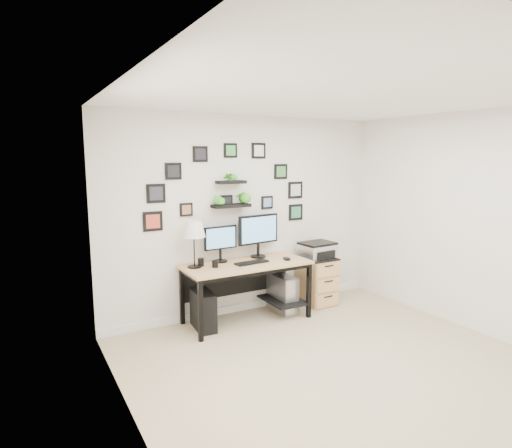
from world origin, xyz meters
TOP-DOWN VIEW (x-y plane):
  - room at (0.00, 1.98)m, footprint 4.00×4.00m
  - desk at (-0.19, 1.67)m, footprint 1.60×0.70m
  - monitor_left at (-0.48, 1.84)m, footprint 0.45×0.19m
  - monitor_right at (0.06, 1.83)m, footprint 0.61×0.22m
  - keyboard at (-0.18, 1.59)m, footprint 0.45×0.18m
  - mouse at (0.30, 1.52)m, footprint 0.09×0.12m
  - table_lamp at (-0.87, 1.76)m, footprint 0.28×0.28m
  - mug at (-0.65, 1.63)m, footprint 0.08×0.08m
  - pen_cup at (-0.78, 1.78)m, footprint 0.08×0.08m
  - pc_tower_black at (-0.81, 1.66)m, footprint 0.24×0.48m
  - pc_tower_grey at (0.36, 1.71)m, footprint 0.22×0.50m
  - file_cabinet at (0.95, 1.72)m, footprint 0.43×0.53m
  - printer at (0.96, 1.73)m, footprint 0.48×0.40m
  - wall_decor at (-0.28, 1.93)m, footprint 2.28×0.18m

SIDE VIEW (x-z plane):
  - room at x=0.00m, z-range -1.95..2.05m
  - pc_tower_black at x=-0.81m, z-range 0.00..0.46m
  - pc_tower_grey at x=0.36m, z-range 0.00..0.49m
  - file_cabinet at x=0.95m, z-range 0.00..0.67m
  - desk at x=-0.19m, z-range 0.25..1.00m
  - keyboard at x=-0.18m, z-range 0.75..0.77m
  - mouse at x=0.30m, z-range 0.75..0.78m
  - printer at x=0.96m, z-range 0.67..0.88m
  - mug at x=-0.65m, z-range 0.75..0.84m
  - pen_cup at x=-0.78m, z-range 0.75..0.85m
  - monitor_left at x=-0.48m, z-range 0.79..1.25m
  - monitor_right at x=0.06m, z-range 0.80..1.37m
  - table_lamp at x=-0.87m, z-range 0.92..1.48m
  - wall_decor at x=-0.28m, z-range 1.12..2.19m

